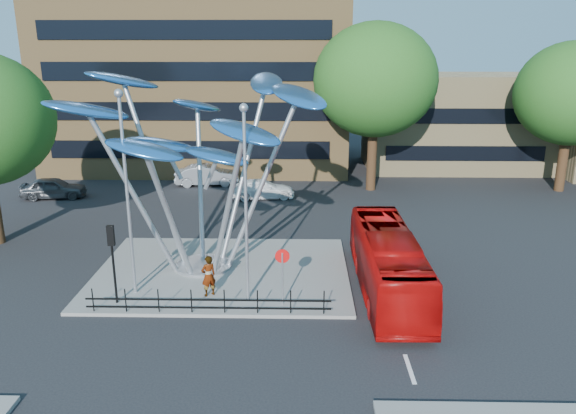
{
  "coord_description": "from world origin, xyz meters",
  "views": [
    {
      "loc": [
        2.71,
        -18.88,
        10.81
      ],
      "look_at": [
        2.2,
        4.0,
        3.96
      ],
      "focal_mm": 35.0,
      "sensor_mm": 36.0,
      "label": 1
    }
  ],
  "objects_px": {
    "no_entry_sign_island": "(282,267)",
    "pedestrian": "(208,276)",
    "parked_car_left": "(53,188)",
    "parked_car_mid": "(207,175)",
    "street_lamp_right": "(245,187)",
    "traffic_light_island": "(112,248)",
    "tree_far": "(572,94)",
    "parked_car_right": "(262,189)",
    "leaf_sculpture": "(196,129)",
    "street_lamp_left": "(126,177)",
    "red_bus": "(388,262)",
    "tree_right": "(375,80)"
  },
  "relations": [
    {
      "from": "tree_right",
      "to": "parked_car_left",
      "type": "height_order",
      "value": "tree_right"
    },
    {
      "from": "tree_far",
      "to": "street_lamp_right",
      "type": "distance_m",
      "value": 28.76
    },
    {
      "from": "street_lamp_left",
      "to": "parked_car_right",
      "type": "bearing_deg",
      "value": 74.11
    },
    {
      "from": "tree_far",
      "to": "no_entry_sign_island",
      "type": "xyz_separation_m",
      "value": [
        -20.0,
        -19.48,
        -5.29
      ]
    },
    {
      "from": "parked_car_mid",
      "to": "parked_car_right",
      "type": "distance_m",
      "value": 5.74
    },
    {
      "from": "leaf_sculpture",
      "to": "no_entry_sign_island",
      "type": "relative_size",
      "value": 5.19
    },
    {
      "from": "tree_right",
      "to": "no_entry_sign_island",
      "type": "distance_m",
      "value": 21.31
    },
    {
      "from": "tree_far",
      "to": "parked_car_right",
      "type": "distance_m",
      "value": 23.03
    },
    {
      "from": "leaf_sculpture",
      "to": "traffic_light_island",
      "type": "bearing_deg",
      "value": -125.04
    },
    {
      "from": "parked_car_right",
      "to": "traffic_light_island",
      "type": "bearing_deg",
      "value": 154.04
    },
    {
      "from": "street_lamp_right",
      "to": "no_entry_sign_island",
      "type": "relative_size",
      "value": 3.39
    },
    {
      "from": "street_lamp_left",
      "to": "red_bus",
      "type": "distance_m",
      "value": 11.81
    },
    {
      "from": "tree_right",
      "to": "parked_car_mid",
      "type": "height_order",
      "value": "tree_right"
    },
    {
      "from": "tree_far",
      "to": "red_bus",
      "type": "bearing_deg",
      "value": -130.84
    },
    {
      "from": "tree_right",
      "to": "tree_far",
      "type": "distance_m",
      "value": 14.03
    },
    {
      "from": "street_lamp_right",
      "to": "traffic_light_island",
      "type": "bearing_deg",
      "value": -174.81
    },
    {
      "from": "tree_right",
      "to": "parked_car_left",
      "type": "bearing_deg",
      "value": -172.72
    },
    {
      "from": "red_bus",
      "to": "parked_car_mid",
      "type": "relative_size",
      "value": 2.05
    },
    {
      "from": "tree_right",
      "to": "street_lamp_left",
      "type": "xyz_separation_m",
      "value": [
        -12.5,
        -18.5,
        -2.68
      ]
    },
    {
      "from": "leaf_sculpture",
      "to": "parked_car_left",
      "type": "distance_m",
      "value": 18.77
    },
    {
      "from": "no_entry_sign_island",
      "to": "red_bus",
      "type": "relative_size",
      "value": 0.25
    },
    {
      "from": "street_lamp_right",
      "to": "parked_car_left",
      "type": "relative_size",
      "value": 1.89
    },
    {
      "from": "parked_car_left",
      "to": "parked_car_mid",
      "type": "height_order",
      "value": "parked_car_mid"
    },
    {
      "from": "street_lamp_right",
      "to": "pedestrian",
      "type": "relative_size",
      "value": 4.54
    },
    {
      "from": "street_lamp_left",
      "to": "pedestrian",
      "type": "height_order",
      "value": "street_lamp_left"
    },
    {
      "from": "no_entry_sign_island",
      "to": "parked_car_right",
      "type": "xyz_separation_m",
      "value": [
        -1.97,
        16.92,
        -1.15
      ]
    },
    {
      "from": "no_entry_sign_island",
      "to": "parked_car_left",
      "type": "bearing_deg",
      "value": 135.29
    },
    {
      "from": "pedestrian",
      "to": "parked_car_right",
      "type": "relative_size",
      "value": 0.4
    },
    {
      "from": "street_lamp_left",
      "to": "leaf_sculpture",
      "type": "bearing_deg",
      "value": 52.6
    },
    {
      "from": "parked_car_mid",
      "to": "parked_car_right",
      "type": "height_order",
      "value": "parked_car_mid"
    },
    {
      "from": "tree_right",
      "to": "red_bus",
      "type": "distance_m",
      "value": 19.06
    },
    {
      "from": "tree_far",
      "to": "parked_car_mid",
      "type": "relative_size",
      "value": 2.22
    },
    {
      "from": "no_entry_sign_island",
      "to": "red_bus",
      "type": "distance_m",
      "value": 4.91
    },
    {
      "from": "tree_far",
      "to": "parked_car_left",
      "type": "height_order",
      "value": "tree_far"
    },
    {
      "from": "street_lamp_left",
      "to": "parked_car_right",
      "type": "xyz_separation_m",
      "value": [
        4.53,
        15.93,
        -4.69
      ]
    },
    {
      "from": "leaf_sculpture",
      "to": "parked_car_left",
      "type": "height_order",
      "value": "leaf_sculpture"
    },
    {
      "from": "street_lamp_right",
      "to": "tree_far",
      "type": "bearing_deg",
      "value": 41.47
    },
    {
      "from": "street_lamp_right",
      "to": "no_entry_sign_island",
      "type": "distance_m",
      "value": 3.64
    },
    {
      "from": "parked_car_mid",
      "to": "traffic_light_island",
      "type": "bearing_deg",
      "value": 172.68
    },
    {
      "from": "tree_right",
      "to": "street_lamp_left",
      "type": "distance_m",
      "value": 22.49
    },
    {
      "from": "traffic_light_island",
      "to": "parked_car_mid",
      "type": "bearing_deg",
      "value": 88.51
    },
    {
      "from": "red_bus",
      "to": "parked_car_mid",
      "type": "height_order",
      "value": "red_bus"
    },
    {
      "from": "traffic_light_island",
      "to": "tree_right",
      "type": "bearing_deg",
      "value": 56.31
    },
    {
      "from": "parked_car_right",
      "to": "street_lamp_right",
      "type": "bearing_deg",
      "value": 172.22
    },
    {
      "from": "leaf_sculpture",
      "to": "parked_car_mid",
      "type": "xyz_separation_m",
      "value": [
        -2.4,
        16.32,
        -6.07
      ]
    },
    {
      "from": "no_entry_sign_island",
      "to": "pedestrian",
      "type": "height_order",
      "value": "no_entry_sign_island"
    },
    {
      "from": "pedestrian",
      "to": "parked_car_mid",
      "type": "bearing_deg",
      "value": -114.43
    },
    {
      "from": "street_lamp_left",
      "to": "pedestrian",
      "type": "bearing_deg",
      "value": -3.71
    },
    {
      "from": "street_lamp_left",
      "to": "no_entry_sign_island",
      "type": "bearing_deg",
      "value": -8.61
    },
    {
      "from": "street_lamp_right",
      "to": "red_bus",
      "type": "relative_size",
      "value": 0.83
    }
  ]
}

